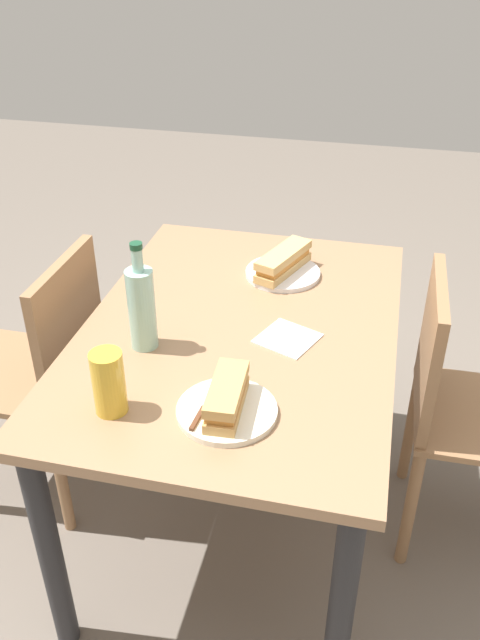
{
  "coord_description": "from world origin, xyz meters",
  "views": [
    {
      "loc": [
        -1.48,
        -0.34,
        1.71
      ],
      "look_at": [
        0.0,
        0.0,
        0.75
      ],
      "focal_mm": 37.49,
      "sensor_mm": 36.0,
      "label": 1
    }
  ],
  "objects_px": {
    "plate_far": "(283,273)",
    "water_bottle": "(142,307)",
    "plate_near": "(227,411)",
    "baguette_sandwich_far": "(283,261)",
    "beer_glass": "(109,383)",
    "baguette_sandwich_near": "(227,396)",
    "chair_far": "(46,366)",
    "dining_table": "(240,359)",
    "chair_near": "(458,401)",
    "knife_far": "(268,267)",
    "knife_near": "(203,408)"
  },
  "relations": [
    {
      "from": "plate_far",
      "to": "water_bottle",
      "type": "bearing_deg",
      "value": 148.19
    },
    {
      "from": "plate_near",
      "to": "baguette_sandwich_far",
      "type": "relative_size",
      "value": 0.95
    },
    {
      "from": "plate_far",
      "to": "baguette_sandwich_far",
      "type": "bearing_deg",
      "value": 0.0
    },
    {
      "from": "water_bottle",
      "to": "beer_glass",
      "type": "xyz_separation_m",
      "value": [
        -0.26,
        -0.02,
        -0.04
      ]
    },
    {
      "from": "baguette_sandwich_far",
      "to": "beer_glass",
      "type": "bearing_deg",
      "value": 159.63
    },
    {
      "from": "baguette_sandwich_near",
      "to": "plate_near",
      "type": "bearing_deg",
      "value": 0.0
    },
    {
      "from": "baguette_sandwich_far",
      "to": "beer_glass",
      "type": "height_order",
      "value": "beer_glass"
    },
    {
      "from": "chair_far",
      "to": "beer_glass",
      "type": "height_order",
      "value": "beer_glass"
    },
    {
      "from": "dining_table",
      "to": "plate_far",
      "type": "distance_m",
      "value": 0.34
    },
    {
      "from": "water_bottle",
      "to": "chair_near",
      "type": "bearing_deg",
      "value": -72.85
    },
    {
      "from": "plate_near",
      "to": "knife_far",
      "type": "relative_size",
      "value": 1.27
    },
    {
      "from": "chair_near",
      "to": "knife_near",
      "type": "relative_size",
      "value": 4.78
    },
    {
      "from": "baguette_sandwich_near",
      "to": "baguette_sandwich_far",
      "type": "relative_size",
      "value": 0.81
    },
    {
      "from": "beer_glass",
      "to": "baguette_sandwich_near",
      "type": "bearing_deg",
      "value": -79.68
    },
    {
      "from": "chair_far",
      "to": "baguette_sandwich_near",
      "type": "bearing_deg",
      "value": -118.24
    },
    {
      "from": "plate_near",
      "to": "dining_table",
      "type": "bearing_deg",
      "value": 8.45
    },
    {
      "from": "chair_far",
      "to": "knife_far",
      "type": "height_order",
      "value": "chair_far"
    },
    {
      "from": "chair_far",
      "to": "baguette_sandwich_far",
      "type": "height_order",
      "value": "chair_far"
    },
    {
      "from": "knife_far",
      "to": "plate_far",
      "type": "bearing_deg",
      "value": -97.83
    },
    {
      "from": "knife_far",
      "to": "chair_near",
      "type": "bearing_deg",
      "value": -108.81
    },
    {
      "from": "baguette_sandwich_far",
      "to": "dining_table",
      "type": "bearing_deg",
      "value": 168.61
    },
    {
      "from": "dining_table",
      "to": "chair_far",
      "type": "bearing_deg",
      "value": 90.03
    },
    {
      "from": "knife_near",
      "to": "plate_far",
      "type": "relative_size",
      "value": 0.79
    },
    {
      "from": "plate_near",
      "to": "knife_far",
      "type": "xyz_separation_m",
      "value": [
        0.68,
        0.04,
        0.01
      ]
    },
    {
      "from": "chair_far",
      "to": "baguette_sandwich_far",
      "type": "bearing_deg",
      "value": -65.29
    },
    {
      "from": "dining_table",
      "to": "chair_far",
      "type": "distance_m",
      "value": 0.63
    },
    {
      "from": "baguette_sandwich_near",
      "to": "knife_near",
      "type": "xyz_separation_m",
      "value": [
        -0.01,
        0.05,
        -0.03
      ]
    },
    {
      "from": "dining_table",
      "to": "plate_near",
      "type": "height_order",
      "value": "plate_near"
    },
    {
      "from": "dining_table",
      "to": "chair_far",
      "type": "relative_size",
      "value": 1.37
    },
    {
      "from": "baguette_sandwich_far",
      "to": "chair_near",
      "type": "bearing_deg",
      "value": -109.73
    },
    {
      "from": "plate_near",
      "to": "baguette_sandwich_far",
      "type": "xyz_separation_m",
      "value": [
        0.67,
        -0.01,
        0.04
      ]
    },
    {
      "from": "water_bottle",
      "to": "knife_near",
      "type": "bearing_deg",
      "value": -136.04
    },
    {
      "from": "chair_far",
      "to": "chair_near",
      "type": "height_order",
      "value": "same"
    },
    {
      "from": "baguette_sandwich_near",
      "to": "chair_far",
      "type": "bearing_deg",
      "value": 61.76
    },
    {
      "from": "dining_table",
      "to": "knife_far",
      "type": "relative_size",
      "value": 6.56
    },
    {
      "from": "dining_table",
      "to": "plate_far",
      "type": "bearing_deg",
      "value": -11.39
    },
    {
      "from": "baguette_sandwich_near",
      "to": "baguette_sandwich_far",
      "type": "xyz_separation_m",
      "value": [
        0.67,
        -0.01,
        0.0
      ]
    },
    {
      "from": "baguette_sandwich_near",
      "to": "water_bottle",
      "type": "distance_m",
      "value": 0.35
    },
    {
      "from": "chair_near",
      "to": "beer_glass",
      "type": "xyz_separation_m",
      "value": [
        -0.52,
        0.82,
        0.31
      ]
    },
    {
      "from": "baguette_sandwich_far",
      "to": "beer_glass",
      "type": "relative_size",
      "value": 1.55
    },
    {
      "from": "chair_far",
      "to": "water_bottle",
      "type": "bearing_deg",
      "value": -110.01
    },
    {
      "from": "knife_far",
      "to": "beer_glass",
      "type": "xyz_separation_m",
      "value": [
        -0.72,
        0.22,
        0.06
      ]
    },
    {
      "from": "dining_table",
      "to": "water_bottle",
      "type": "relative_size",
      "value": 4.04
    },
    {
      "from": "chair_near",
      "to": "dining_table",
      "type": "bearing_deg",
      "value": 100.46
    },
    {
      "from": "chair_near",
      "to": "water_bottle",
      "type": "relative_size",
      "value": 2.94
    },
    {
      "from": "knife_near",
      "to": "chair_far",
      "type": "bearing_deg",
      "value": 58.8
    },
    {
      "from": "water_bottle",
      "to": "beer_glass",
      "type": "bearing_deg",
      "value": -176.44
    },
    {
      "from": "plate_far",
      "to": "water_bottle",
      "type": "height_order",
      "value": "water_bottle"
    },
    {
      "from": "baguette_sandwich_near",
      "to": "plate_far",
      "type": "distance_m",
      "value": 0.67
    },
    {
      "from": "baguette_sandwich_near",
      "to": "knife_near",
      "type": "relative_size",
      "value": 1.08
    }
  ]
}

